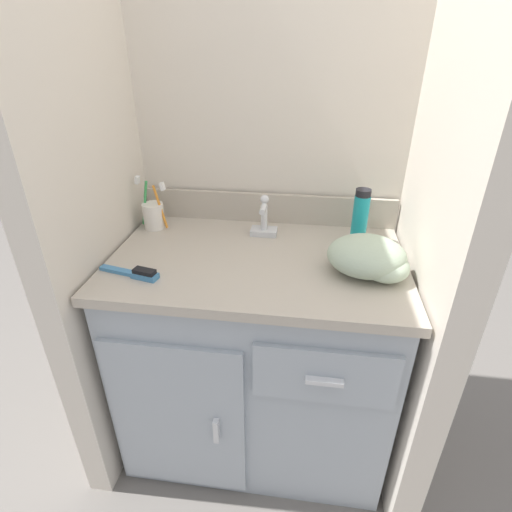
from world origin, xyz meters
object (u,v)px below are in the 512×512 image
toothbrush_cup (154,215)px  hairbrush (136,273)px  shaving_cream_can (360,216)px  hand_towel (371,258)px

toothbrush_cup → hairbrush: 0.34m
shaving_cream_can → hairbrush: bearing=-153.6°
shaving_cream_can → hand_towel: bearing=-85.7°
toothbrush_cup → hairbrush: (0.07, -0.33, -0.04)m
hairbrush → hand_towel: (0.65, 0.11, 0.04)m
shaving_cream_can → toothbrush_cup: bearing=179.3°
hand_towel → toothbrush_cup: bearing=163.2°
shaving_cream_can → hand_towel: size_ratio=0.79×
toothbrush_cup → hairbrush: size_ratio=0.97×
toothbrush_cup → hand_towel: toothbrush_cup is taller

